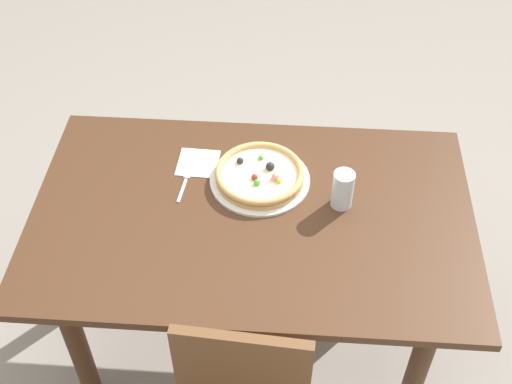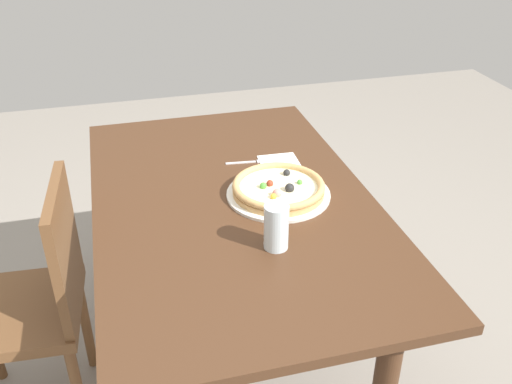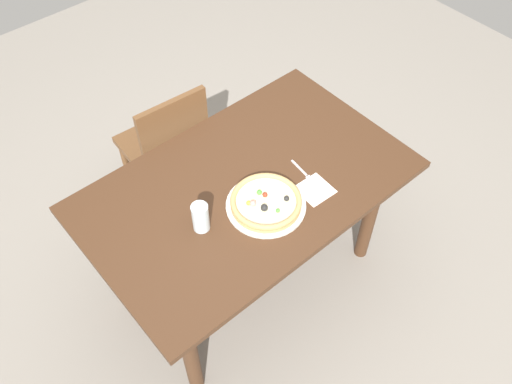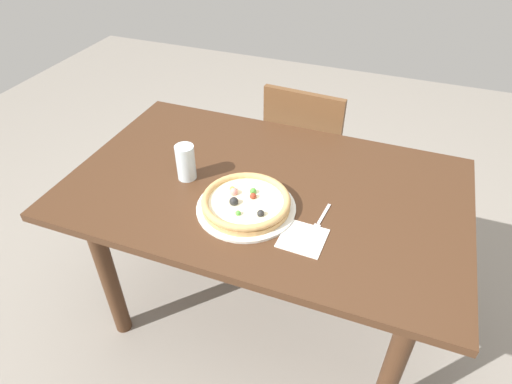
% 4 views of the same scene
% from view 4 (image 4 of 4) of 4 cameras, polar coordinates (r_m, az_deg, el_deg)
% --- Properties ---
extents(ground_plane, '(6.00, 6.00, 0.00)m').
position_cam_4_polar(ground_plane, '(2.15, 0.93, -15.47)').
color(ground_plane, gray).
extents(dining_table, '(1.44, 0.89, 0.76)m').
position_cam_4_polar(dining_table, '(1.67, 1.16, -2.28)').
color(dining_table, '#472B19').
rests_on(dining_table, ground).
extents(chair_near, '(0.43, 0.43, 0.89)m').
position_cam_4_polar(chair_near, '(2.27, 6.69, 4.95)').
color(chair_near, brown).
rests_on(chair_near, ground).
extents(plate, '(0.34, 0.34, 0.01)m').
position_cam_4_polar(plate, '(1.49, -1.30, -2.04)').
color(plate, silver).
rests_on(plate, dining_table).
extents(pizza, '(0.30, 0.30, 0.05)m').
position_cam_4_polar(pizza, '(1.47, -1.32, -1.29)').
color(pizza, tan).
rests_on(pizza, plate).
extents(fork, '(0.03, 0.17, 0.00)m').
position_cam_4_polar(fork, '(1.45, 8.33, -3.83)').
color(fork, silver).
rests_on(fork, dining_table).
extents(drinking_glass, '(0.07, 0.07, 0.14)m').
position_cam_4_polar(drinking_glass, '(1.61, -9.19, 3.86)').
color(drinking_glass, silver).
rests_on(drinking_glass, dining_table).
extents(napkin, '(0.15, 0.15, 0.00)m').
position_cam_4_polar(napkin, '(1.39, 6.13, -6.03)').
color(napkin, white).
rests_on(napkin, dining_table).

